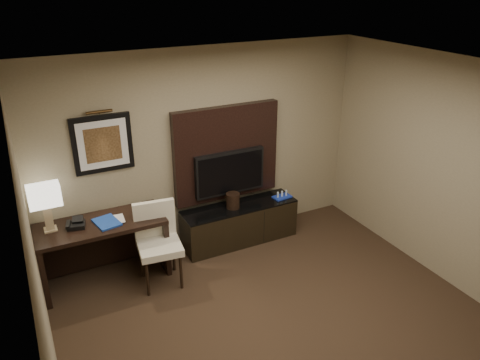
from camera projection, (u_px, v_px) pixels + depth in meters
floor at (304, 352)px, 4.74m from camera, size 4.50×5.00×0.01m
ceiling at (324, 87)px, 3.62m from camera, size 4.50×5.00×0.01m
wall_back at (204, 150)px, 6.21m from camera, size 4.50×0.01×2.70m
wall_left at (45, 313)px, 3.25m from camera, size 0.01×5.00×2.70m
desk at (104, 251)px, 5.70m from camera, size 1.50×0.66×0.80m
credenza at (239, 223)px, 6.56m from camera, size 1.62×0.45×0.56m
tv_wall_panel at (226, 153)px, 6.32m from camera, size 1.50×0.12×1.30m
tv at (230, 173)px, 6.34m from camera, size 1.00×0.08×0.60m
artwork at (103, 144)px, 5.53m from camera, size 0.70×0.04×0.70m
picture_light at (99, 112)px, 5.34m from camera, size 0.04×0.04×0.30m
desk_chair at (159, 246)px, 5.58m from camera, size 0.56×0.63×1.04m
table_lamp at (46, 206)px, 5.25m from camera, size 0.41×0.29×0.62m
desk_phone at (76, 223)px, 5.42m from camera, size 0.23×0.22×0.10m
blue_folder at (107, 222)px, 5.52m from camera, size 0.31×0.38×0.02m
book at (109, 213)px, 5.51m from camera, size 0.17×0.03×0.22m
ice_bucket at (233, 201)px, 6.36m from camera, size 0.23×0.23×0.21m
minibar_tray at (282, 194)px, 6.66m from camera, size 0.28×0.18×0.09m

